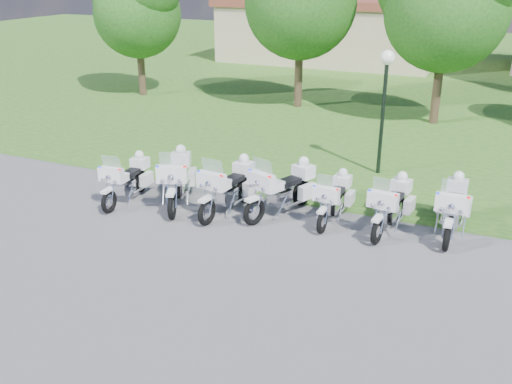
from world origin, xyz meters
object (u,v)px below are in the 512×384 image
at_px(motorcycle_3, 283,188).
at_px(lamp_post, 385,81).
at_px(motorcycle_0, 127,179).
at_px(motorcycle_2, 229,186).
at_px(motorcycle_1, 177,178).
at_px(motorcycle_5, 391,204).
at_px(motorcycle_4, 334,198).
at_px(motorcycle_6, 453,207).

height_order(motorcycle_3, lamp_post, lamp_post).
distance_m(motorcycle_0, motorcycle_2, 2.97).
distance_m(motorcycle_1, motorcycle_3, 2.97).
relative_size(motorcycle_1, motorcycle_2, 0.98).
bearing_deg(motorcycle_5, motorcycle_4, 7.96).
bearing_deg(motorcycle_4, motorcycle_1, 10.37).
bearing_deg(motorcycle_6, motorcycle_1, 7.94).
xyz_separation_m(motorcycle_2, motorcycle_5, (4.20, 0.63, -0.04)).
bearing_deg(motorcycle_4, motorcycle_5, -177.24).
bearing_deg(motorcycle_2, motorcycle_6, -163.84).
height_order(motorcycle_2, motorcycle_5, motorcycle_2).
distance_m(motorcycle_4, lamp_post, 4.65).
height_order(motorcycle_1, motorcycle_3, motorcycle_1).
distance_m(motorcycle_6, lamp_post, 4.98).
distance_m(motorcycle_5, lamp_post, 4.74).
xyz_separation_m(motorcycle_0, motorcycle_1, (1.39, 0.39, 0.10)).
relative_size(motorcycle_2, motorcycle_6, 1.02).
xyz_separation_m(motorcycle_1, motorcycle_6, (7.16, 1.12, -0.04)).
height_order(motorcycle_0, lamp_post, lamp_post).
bearing_deg(motorcycle_2, motorcycle_4, -161.96).
bearing_deg(motorcycle_0, motorcycle_3, -171.70).
xyz_separation_m(motorcycle_4, motorcycle_6, (2.89, 0.43, 0.09)).
xyz_separation_m(motorcycle_0, motorcycle_4, (5.66, 1.09, -0.03)).
height_order(motorcycle_0, motorcycle_1, motorcycle_1).
bearing_deg(motorcycle_6, motorcycle_3, 6.89).
height_order(motorcycle_5, motorcycle_6, motorcycle_6).
bearing_deg(motorcycle_0, motorcycle_6, -173.85).
relative_size(motorcycle_6, lamp_post, 0.64).
bearing_deg(motorcycle_1, motorcycle_2, 160.88).
height_order(motorcycle_1, lamp_post, lamp_post).
xyz_separation_m(motorcycle_2, motorcycle_3, (1.38, 0.43, 0.01)).
bearing_deg(motorcycle_5, motorcycle_1, 13.65).
bearing_deg(motorcycle_2, motorcycle_1, 9.73).
bearing_deg(motorcycle_3, motorcycle_1, 32.02).
relative_size(motorcycle_1, motorcycle_6, 0.99).
bearing_deg(motorcycle_0, lamp_post, -143.13).
bearing_deg(motorcycle_1, motorcycle_0, -7.12).
relative_size(motorcycle_0, motorcycle_6, 0.92).
height_order(motorcycle_1, motorcycle_4, motorcycle_1).
relative_size(motorcycle_3, motorcycle_6, 0.98).
xyz_separation_m(motorcycle_0, motorcycle_2, (2.93, 0.50, 0.07)).
height_order(motorcycle_3, motorcycle_4, motorcycle_3).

